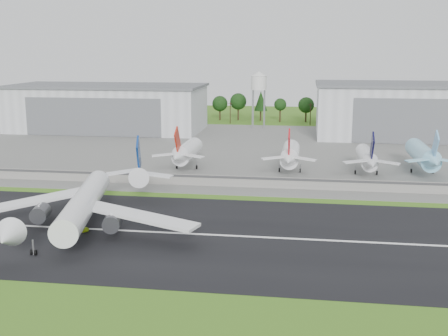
% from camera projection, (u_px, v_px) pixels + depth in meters
% --- Properties ---
extents(ground, '(600.00, 600.00, 0.00)m').
position_uv_depth(ground, '(205.00, 251.00, 115.55)').
color(ground, '#3A6B19').
rests_on(ground, ground).
extents(runway, '(320.00, 60.00, 0.10)m').
position_uv_depth(runway, '(213.00, 235.00, 125.21)').
color(runway, black).
rests_on(runway, ground).
extents(runway_centerline, '(220.00, 1.00, 0.02)m').
position_uv_depth(runway_centerline, '(213.00, 235.00, 125.20)').
color(runway_centerline, white).
rests_on(runway_centerline, runway).
extents(apron, '(320.00, 150.00, 0.10)m').
position_uv_depth(apron, '(257.00, 149.00, 231.64)').
color(apron, slate).
rests_on(apron, ground).
extents(blast_fence, '(240.00, 0.61, 3.50)m').
position_uv_depth(blast_fence, '(237.00, 181.00, 168.37)').
color(blast_fence, gray).
rests_on(blast_fence, ground).
extents(hangar_west, '(97.00, 44.00, 23.20)m').
position_uv_depth(hangar_west, '(108.00, 108.00, 284.15)').
color(hangar_west, silver).
rests_on(hangar_west, ground).
extents(hangar_east, '(102.00, 47.00, 25.20)m').
position_uv_depth(hangar_east, '(426.00, 110.00, 261.75)').
color(hangar_east, silver).
rests_on(hangar_east, ground).
extents(water_tower, '(8.40, 8.40, 29.40)m').
position_uv_depth(water_tower, '(259.00, 81.00, 290.15)').
color(water_tower, '#99999E').
rests_on(water_tower, ground).
extents(utility_poles, '(230.00, 3.00, 12.00)m').
position_uv_depth(utility_poles, '(270.00, 124.00, 309.06)').
color(utility_poles, black).
rests_on(utility_poles, ground).
extents(treeline, '(320.00, 16.00, 22.00)m').
position_uv_depth(treeline, '(271.00, 121.00, 323.57)').
color(treeline, black).
rests_on(treeline, ground).
extents(main_airliner, '(56.02, 58.87, 18.17)m').
position_uv_depth(main_airliner, '(83.00, 209.00, 128.07)').
color(main_airliner, white).
rests_on(main_airliner, runway).
extents(ground_vehicle, '(4.34, 2.04, 1.20)m').
position_uv_depth(ground_vehicle, '(80.00, 229.00, 127.50)').
color(ground_vehicle, '#C5EC1B').
rests_on(ground_vehicle, runway).
extents(parked_jet_red_a, '(7.36, 31.29, 16.80)m').
position_uv_depth(parked_jet_red_a, '(186.00, 152.00, 191.27)').
color(parked_jet_red_a, white).
rests_on(parked_jet_red_a, ground).
extents(parked_jet_red_b, '(7.36, 31.29, 16.82)m').
position_uv_depth(parked_jet_red_b, '(290.00, 155.00, 186.20)').
color(parked_jet_red_b, white).
rests_on(parked_jet_red_b, ground).
extents(parked_jet_navy, '(7.36, 31.29, 16.40)m').
position_uv_depth(parked_jet_navy, '(367.00, 158.00, 182.62)').
color(parked_jet_navy, silver).
rests_on(parked_jet_navy, ground).
extents(parked_jet_skyblue, '(7.36, 37.29, 16.98)m').
position_uv_depth(parked_jet_skyblue, '(424.00, 155.00, 184.75)').
color(parked_jet_skyblue, '#8ED5F5').
rests_on(parked_jet_skyblue, ground).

